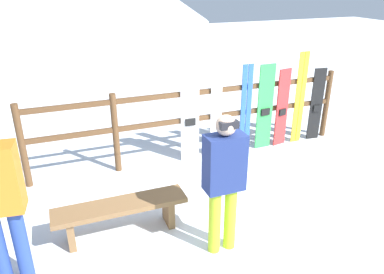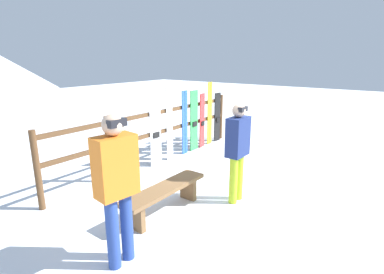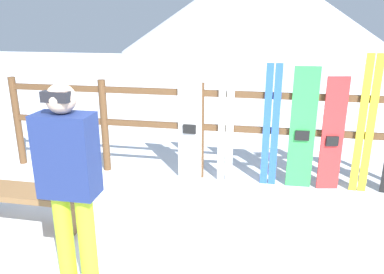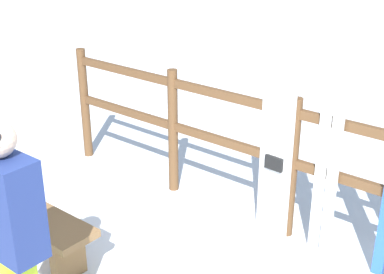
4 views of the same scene
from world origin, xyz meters
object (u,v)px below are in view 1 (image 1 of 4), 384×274
bench (121,211)px  ski_pair_white (216,109)px  snowboard_white (190,117)px  snowboard_red (282,108)px  ski_pair_blue (246,109)px  ski_pair_yellow (300,98)px  person_navy (224,176)px  snowboard_green (265,108)px  snowboard_black_stripe (316,105)px

bench → ski_pair_white: size_ratio=0.91×
snowboard_white → snowboard_red: (1.76, -0.00, -0.06)m
ski_pair_blue → ski_pair_yellow: size_ratio=0.92×
bench → ski_pair_yellow: ski_pair_yellow is taller
person_navy → snowboard_red: 3.17m
person_navy → snowboard_green: person_navy is taller
person_navy → ski_pair_yellow: size_ratio=0.96×
snowboard_white → ski_pair_yellow: 2.13m
bench → ski_pair_yellow: 3.96m
bench → snowboard_green: (2.88, 1.56, 0.43)m
bench → person_navy: person_navy is taller
person_navy → snowboard_red: bearing=45.1°
bench → snowboard_white: bearing=46.7°
bench → snowboard_green: 3.30m
person_navy → ski_pair_white: (0.93, 2.24, -0.09)m
ski_pair_white → snowboard_green: bearing=-0.2°
person_navy → snowboard_red: size_ratio=1.15×
ski_pair_white → snowboard_green: size_ratio=1.12×
person_navy → snowboard_green: size_ratio=1.07×
snowboard_white → ski_pair_white: ski_pair_white is taller
person_navy → ski_pair_blue: (1.49, 2.24, -0.17)m
ski_pair_blue → snowboard_green: size_ratio=1.02×
snowboard_red → snowboard_white: bearing=180.0°
snowboard_red → snowboard_black_stripe: bearing=-0.0°
snowboard_red → snowboard_black_stripe: snowboard_red is taller
snowboard_black_stripe → ski_pair_blue: bearing=179.9°
ski_pair_yellow → snowboard_black_stripe: 0.42m
bench → snowboard_red: size_ratio=1.11×
ski_pair_yellow → snowboard_black_stripe: size_ratio=1.24×
bench → snowboard_green: snowboard_green is taller
ski_pair_white → person_navy: bearing=-112.6°
bench → snowboard_black_stripe: bearing=21.4°
snowboard_red → ski_pair_yellow: ski_pair_yellow is taller
ski_pair_white → snowboard_white: bearing=-179.6°
ski_pair_white → snowboard_black_stripe: 2.05m
ski_pair_yellow → ski_pair_white: bearing=180.0°
snowboard_white → snowboard_red: 1.77m
person_navy → snowboard_black_stripe: size_ratio=1.19×
snowboard_white → snowboard_black_stripe: (2.51, -0.00, -0.08)m
snowboard_black_stripe → snowboard_red: bearing=180.0°
ski_pair_white → bench: bearing=-141.0°
snowboard_white → snowboard_green: size_ratio=1.01×
snowboard_white → bench: bearing=-133.3°
bench → person_navy: bearing=-33.7°
snowboard_green → snowboard_black_stripe: size_ratio=1.12×
person_navy → ski_pair_blue: 2.70m
person_navy → snowboard_white: person_navy is taller
ski_pair_blue → ski_pair_yellow: 1.10m
person_navy → ski_pair_white: size_ratio=0.95×
snowboard_red → ski_pair_yellow: (0.36, 0.00, 0.14)m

